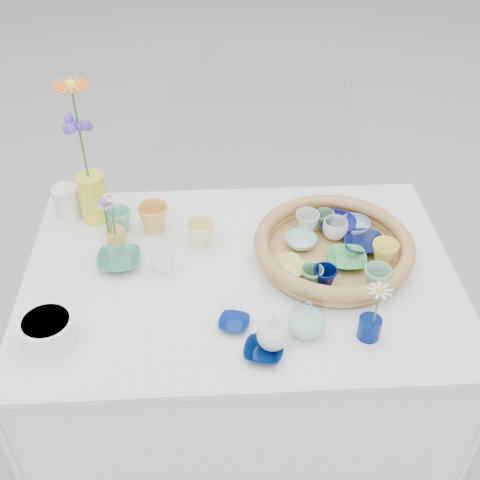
{
  "coord_description": "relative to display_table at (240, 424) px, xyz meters",
  "views": [
    {
      "loc": [
        -0.07,
        -1.3,
        1.95
      ],
      "look_at": [
        0.0,
        0.02,
        0.87
      ],
      "focal_mm": 45.0,
      "sensor_mm": 36.0,
      "label": 1
    }
  ],
  "objects": [
    {
      "name": "ground",
      "position": [
        0.0,
        0.0,
        0.0
      ],
      "size": [
        80.0,
        80.0,
        0.0
      ],
      "primitive_type": "plane",
      "color": "gray"
    },
    {
      "name": "display_table",
      "position": [
        0.0,
        0.0,
        0.0
      ],
      "size": [
        1.26,
        0.86,
        0.77
      ],
      "primitive_type": null,
      "color": "white",
      "rests_on": "ground"
    },
    {
      "name": "wicker_tray",
      "position": [
        0.28,
        0.05,
        0.8
      ],
      "size": [
        0.47,
        0.47,
        0.08
      ],
      "primitive_type": null,
      "color": "brown",
      "rests_on": "display_table"
    },
    {
      "name": "tray_ceramic_0",
      "position": [
        0.31,
        0.16,
        0.8
      ],
      "size": [
        0.13,
        0.13,
        0.04
      ],
      "primitive_type": "imported",
      "rotation": [
        0.0,
        0.0,
        -0.1
      ],
      "color": "navy",
      "rests_on": "wicker_tray"
    },
    {
      "name": "tray_ceramic_1",
      "position": [
        0.37,
        0.07,
        0.8
      ],
      "size": [
        0.14,
        0.14,
        0.03
      ],
      "primitive_type": "imported",
      "rotation": [
        0.0,
        0.0,
        -0.15
      ],
      "color": "#0A1244",
      "rests_on": "wicker_tray"
    },
    {
      "name": "tray_ceramic_2",
      "position": [
        0.42,
        0.0,
        0.82
      ],
      "size": [
        0.1,
        0.1,
        0.07
      ],
      "primitive_type": "imported",
      "rotation": [
        0.0,
        0.0,
        -0.39
      ],
      "color": "#FEEB59",
      "rests_on": "wicker_tray"
    },
    {
      "name": "tray_ceramic_3",
      "position": [
        0.31,
        0.0,
        0.8
      ],
      "size": [
        0.12,
        0.12,
        0.03
      ],
      "primitive_type": "imported",
      "rotation": [
        0.0,
        0.0,
        -0.1
      ],
      "color": "#3A924E",
      "rests_on": "wicker_tray"
    },
    {
      "name": "tray_ceramic_4",
      "position": [
        0.19,
        -0.08,
        0.81
      ],
      "size": [
        0.07,
        0.07,
        0.06
      ],
      "primitive_type": "imported",
      "rotation": [
        0.0,
        0.0,
        -0.15
      ],
      "color": "#629F69",
      "rests_on": "wicker_tray"
    },
    {
      "name": "tray_ceramic_5",
      "position": [
        0.19,
        0.09,
        0.8
      ],
      "size": [
        0.12,
        0.12,
        0.03
      ],
      "primitive_type": "imported",
      "rotation": [
        0.0,
        0.0,
        -0.34
      ],
      "color": "#A2D7CD",
      "rests_on": "wicker_tray"
    },
    {
      "name": "tray_ceramic_6",
      "position": [
        0.22,
        0.16,
        0.82
      ],
      "size": [
        0.09,
        0.09,
        0.07
      ],
      "primitive_type": "imported",
      "rotation": [
        0.0,
        0.0,
        -0.25
      ],
      "color": "#A7C6B3",
      "rests_on": "wicker_tray"
    },
    {
      "name": "tray_ceramic_7",
      "position": [
        0.3,
        0.13,
        0.81
      ],
      "size": [
        0.1,
        0.1,
        0.06
      ],
      "primitive_type": "imported",
      "rotation": [
        0.0,
        0.0,
        -0.42
      ],
      "color": "silver",
      "rests_on": "wicker_tray"
    },
    {
      "name": "tray_ceramic_8",
      "position": [
        0.37,
        0.16,
        0.8
      ],
      "size": [
        0.12,
        0.12,
        0.03
      ],
      "primitive_type": "imported",
      "rotation": [
        0.0,
        0.0,
        0.26
      ],
      "color": "#8EB6D0",
      "rests_on": "wicker_tray"
    },
    {
      "name": "tray_ceramic_9",
      "position": [
        0.23,
        -0.09,
        0.81
      ],
      "size": [
        0.07,
        0.07,
        0.06
      ],
      "primitive_type": "imported",
      "rotation": [
        0.0,
        0.0,
        0.02
      ],
      "color": "#000940",
      "rests_on": "wicker_tray"
    },
    {
      "name": "tray_ceramic_10",
      "position": [
        0.13,
        -0.03,
        0.8
      ],
      "size": [
        0.14,
        0.14,
        0.03
      ],
      "primitive_type": "imported",
      "rotation": [
        0.0,
        0.0,
        0.41
      ],
      "color": "#D4D763",
      "rests_on": "wicker_tray"
    },
    {
      "name": "tray_ceramic_11",
      "position": [
        0.37,
        -0.11,
        0.82
      ],
      "size": [
        0.08,
        0.08,
        0.07
      ],
      "primitive_type": "imported",
      "rotation": [
        0.0,
        0.0,
        0.03
      ],
      "color": "#73B895",
      "rests_on": "wicker_tray"
    },
    {
      "name": "tray_ceramic_12",
      "position": [
        0.27,
        0.18,
        0.81
      ],
      "size": [
        0.07,
        0.07,
        0.06
      ],
      "primitive_type": "imported",
      "rotation": [
        0.0,
        0.0,
        -0.13
      ],
      "color": "#51875B",
      "rests_on": "wicker_tray"
    },
    {
      "name": "loose_ceramic_0",
      "position": [
        -0.26,
        0.22,
        0.81
      ],
      "size": [
        0.11,
        0.11,
        0.09
      ],
      "primitive_type": "imported",
      "rotation": [
        0.0,
        0.0,
        0.17
      ],
      "color": "gold",
      "rests_on": "display_table"
    },
    {
      "name": "loose_ceramic_1",
      "position": [
        -0.11,
        0.14,
        0.81
      ],
      "size": [
        0.1,
        0.1,
        0.08
      ],
      "primitive_type": "imported",
      "rotation": [
        0.0,
        0.0,
        -0.19
      ],
      "color": "#FFE88E",
      "rests_on": "display_table"
    },
    {
      "name": "loose_ceramic_2",
      "position": [
        -0.36,
        0.05,
        0.78
      ],
      "size": [
        0.13,
        0.13,
        0.03
      ],
      "primitive_type": "imported",
      "rotation": [
        0.0,
        0.0,
        0.02
      ],
      "color": "#38765C",
      "rests_on": "display_table"
    },
    {
      "name": "loose_ceramic_3",
      "position": [
        -0.22,
        0.02,
        0.8
      ],
      "size": [
        0.09,
        0.09,
        0.07
      ],
      "primitive_type": "imported",
      "rotation": [
        0.0,
        0.0,
        -0.19
      ],
      "color": "white",
      "rests_on": "display_table"
    },
    {
      "name": "loose_ceramic_4",
      "position": [
        -0.03,
        -0.21,
        0.78
      ],
      "size": [
        0.1,
        0.1,
        0.02
      ],
      "primitive_type": "imported",
      "rotation": [
        0.0,
        0.0,
        -0.28
      ],
      "color": "navy",
      "rests_on": "display_table"
    },
    {
      "name": "loose_ceramic_5",
      "position": [
        -0.37,
        0.22,
        0.8
      ],
      "size": [
        0.09,
        0.09,
        0.07
      ],
      "primitive_type": "imported",
      "rotation": [
        0.0,
        0.0,
        -0.13
      ],
      "color": "#79C6A8",
      "rests_on": "display_table"
    },
    {
      "name": "loose_ceramic_6",
      "position": [
        0.04,
        -0.31,
        0.78
      ],
      "size": [
        0.12,
        0.12,
        0.02
      ],
      "primitive_type": "imported",
      "rotation": [
        0.0,
        0.0,
        -0.26
      ],
      "color": "#031647",
      "rests_on": "display_table"
    },
    {
      "name": "fluted_bowl",
      "position": [
        -0.5,
        -0.24,
        0.8
      ],
      "size": [
        0.19,
        0.19,
        0.07
      ],
      "primitive_type": null,
      "rotation": [
        0.0,
        0.0,
        0.39
      ],
      "color": "white",
      "rests_on": "display_table"
    },
    {
      "name": "bud_vase_paleblue",
      "position": [
        0.07,
        -0.29,
        0.83
      ],
      "size": [
        0.11,
        0.11,
        0.13
      ],
      "primitive_type": null,
      "rotation": [
        0.0,
        0.0,
        0.41
      ],
      "color": "silver",
      "rests_on": "display_table"
    },
    {
      "name": "bud_vase_seafoam",
      "position": [
        0.16,
        -0.24,
        0.82
      ],
      "size": [
        0.11,
        0.11,
        0.1
      ],
      "primitive_type": "imported",
      "rotation": [
        0.0,
        0.0,
        0.14
      ],
      "color": "#90C4BE",
      "rests_on": "display_table"
    },
    {
      "name": "bud_vase_cobalt",
      "position": [
        0.32,
        -0.26,
        0.8
      ],
      "size": [
        0.07,
        0.07,
        0.06
      ],
      "primitive_type": "cylinder",
      "rotation": [
        0.0,
        0.0,
        -0.26
      ],
      "color": "#00135B",
      "rests_on": "display_table"
    },
    {
      "name": "single_daisy",
      "position": [
        0.32,
        -0.27,
        0.88
      ],
      "size": [
        0.08,
        0.08,
        0.13
      ],
      "primitive_type": null,
      "rotation": [
        0.0,
        0.0,
        0.08
      ],
      "color": "silver",
      "rests_on": "bud_vase_cobalt"
    },
    {
      "name": "tall_vase_yellow",
      "position": [
        -0.45,
        0.29,
        0.85
      ],
      "size": [
        0.1,
        0.1,
        0.16
      ],
      "primitive_type": "cylinder",
      "rotation": [
        0.0,
        0.0,
        0.18
      ],
      "color": "yellow",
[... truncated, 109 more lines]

